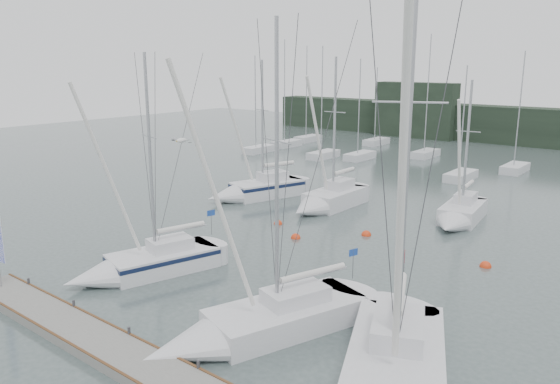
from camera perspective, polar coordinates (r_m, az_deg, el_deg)
The scene contains 13 objects.
ground at distance 24.37m, azimuth -4.62°, elevation -13.28°, with size 160.00×160.00×0.00m, color #435250.
dock at distance 21.38m, azimuth -14.28°, elevation -17.17°, with size 24.00×2.00×0.40m, color slate.
far_building_left at distance 83.74m, azimuth 13.96°, elevation 8.31°, with size 12.00×3.00×8.00m, color black.
sailboat_near_left at distance 29.66m, azimuth -14.87°, elevation -7.56°, with size 4.74×8.46×12.32m.
sailboat_near_center at distance 22.60m, azimuth -3.98°, elevation -14.13°, with size 5.86×9.98×13.61m.
sailboat_mid_a at distance 44.73m, azimuth -2.94°, elevation 0.12°, with size 5.17×8.85×11.96m.
sailboat_mid_b at distance 41.48m, azimuth 4.70°, elevation -1.03°, with size 2.72×7.87×12.16m.
sailboat_mid_c at distance 39.58m, azimuth 18.11°, elevation -2.45°, with size 3.17×7.31×10.51m.
buoy_a at distance 34.87m, azimuth 1.65°, elevation -4.84°, with size 0.62×0.62×0.62m, color red.
buoy_b at distance 32.22m, azimuth 20.67°, elevation -7.31°, with size 0.63×0.63×0.63m, color red.
buoy_c at distance 37.83m, azimuth -0.21°, elevation -3.36°, with size 0.60×0.60×0.60m, color red.
seagull at distance 21.97m, azimuth -10.28°, elevation 5.32°, with size 1.04×0.46×0.21m.
buoy_d at distance 35.87m, azimuth 9.00°, elevation -4.48°, with size 0.64×0.64×0.64m, color red.
Camera 1 is at (15.05, -15.73, 10.95)m, focal length 35.00 mm.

